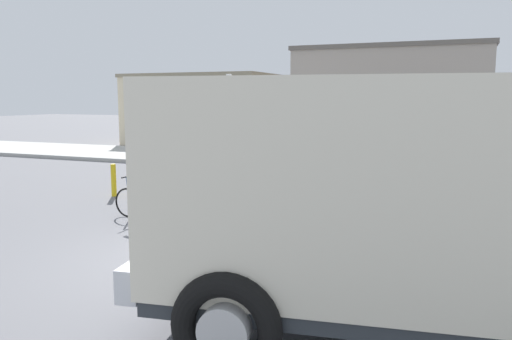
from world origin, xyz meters
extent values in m
plane|color=slate|center=(0.00, 0.00, 0.00)|extent=(120.00, 120.00, 0.00)
cube|color=#ADADA8|center=(0.00, 12.74, 0.08)|extent=(80.00, 5.00, 0.16)
cube|color=silver|center=(3.51, -1.73, 1.80)|extent=(5.51, 3.23, 2.20)
cube|color=#2D3338|center=(3.51, -1.73, 0.62)|extent=(5.40, 3.17, 0.16)
cube|color=silver|center=(0.84, -2.12, 0.80)|extent=(0.58, 2.38, 0.36)
cube|color=black|center=(0.99, -2.10, 2.30)|extent=(0.43, 2.12, 0.70)
torus|color=black|center=(2.10, -3.23, 0.55)|extent=(1.12, 0.40, 1.10)
cylinder|color=beige|center=(2.10, -3.23, 0.55)|extent=(0.53, 0.37, 0.50)
torus|color=black|center=(1.73, -0.70, 0.55)|extent=(1.12, 0.40, 1.10)
cylinder|color=beige|center=(1.73, -0.70, 0.55)|extent=(0.53, 0.37, 0.50)
torus|color=black|center=(-2.89, 2.12, 0.34)|extent=(0.68, 0.05, 0.68)
torus|color=black|center=(-1.84, 2.10, 0.34)|extent=(0.68, 0.05, 0.68)
cylinder|color=#1E4C8C|center=(-2.55, 2.12, 0.91)|extent=(0.60, 0.06, 0.09)
cylinder|color=#1E4C8C|center=(-2.61, 2.12, 0.66)|extent=(0.51, 0.05, 0.57)
cylinder|color=#1E4C8C|center=(-2.05, 2.11, 0.61)|extent=(0.44, 0.05, 0.57)
cylinder|color=#1E4C8C|center=(-2.87, 2.12, 0.64)|extent=(0.09, 0.05, 0.59)
cylinder|color=black|center=(-2.84, 2.12, 0.95)|extent=(0.04, 0.50, 0.03)
cube|color=black|center=(-2.25, 2.11, 0.88)|extent=(0.24, 0.12, 0.06)
cube|color=#3351A8|center=(-2.30, 2.11, 1.21)|extent=(0.30, 0.33, 0.59)
sphere|color=tan|center=(-2.37, 2.11, 1.61)|extent=(0.22, 0.22, 0.22)
cylinder|color=#2D334C|center=(-2.33, 2.01, 0.65)|extent=(0.31, 0.13, 0.57)
cylinder|color=tan|center=(-2.50, 1.96, 1.26)|extent=(0.49, 0.10, 0.29)
cylinder|color=#2D334C|center=(-2.33, 2.21, 0.65)|extent=(0.31, 0.13, 0.57)
cylinder|color=tan|center=(-2.50, 2.28, 1.26)|extent=(0.49, 0.10, 0.29)
cylinder|color=red|center=(-0.53, 2.54, 0.20)|extent=(0.12, 0.12, 0.40)
cylinder|color=white|center=(-0.53, 2.54, 0.60)|extent=(0.12, 0.12, 0.40)
cylinder|color=red|center=(-0.53, 2.54, 1.00)|extent=(0.12, 0.12, 0.40)
cylinder|color=white|center=(-0.53, 2.54, 1.40)|extent=(0.12, 0.12, 0.40)
cylinder|color=red|center=(-0.53, 2.54, 1.80)|extent=(0.12, 0.12, 0.40)
cylinder|color=white|center=(-0.53, 2.54, 2.20)|extent=(0.12, 0.12, 0.40)
cylinder|color=red|center=(-0.53, 2.54, 2.60)|extent=(0.12, 0.12, 0.40)
cylinder|color=white|center=(-0.53, 2.54, 3.00)|extent=(0.12, 0.12, 0.40)
cube|color=black|center=(-0.53, 2.72, 2.75)|extent=(0.24, 0.20, 0.60)
sphere|color=green|center=(-0.53, 2.84, 2.75)|extent=(0.14, 0.14, 0.14)
cube|color=gold|center=(-1.01, 5.18, 0.65)|extent=(4.19, 2.22, 0.70)
cube|color=black|center=(-0.86, 5.16, 1.30)|extent=(2.37, 1.72, 0.60)
cylinder|color=black|center=(-2.35, 4.50, 0.30)|extent=(0.62, 0.26, 0.60)
cylinder|color=black|center=(-2.13, 6.19, 0.30)|extent=(0.62, 0.26, 0.60)
cylinder|color=black|center=(0.10, 4.17, 0.30)|extent=(0.62, 0.26, 0.60)
cylinder|color=black|center=(0.33, 5.86, 0.30)|extent=(0.62, 0.26, 0.60)
cylinder|color=#2D334C|center=(4.99, 7.34, 0.42)|extent=(0.22, 0.22, 0.85)
cube|color=#D13838|center=(4.99, 7.34, 1.13)|extent=(0.34, 0.22, 0.56)
sphere|color=#9E7051|center=(4.99, 7.34, 1.52)|extent=(0.20, 0.20, 0.20)
cylinder|color=gold|center=(-4.77, 4.08, 0.45)|extent=(0.14, 0.14, 0.90)
cylinder|color=gold|center=(-4.77, 5.48, 0.45)|extent=(0.14, 0.14, 0.90)
cube|color=beige|center=(-10.00, 20.21, 1.92)|extent=(8.16, 6.83, 3.84)
cube|color=gray|center=(-10.00, 20.21, 3.94)|extent=(8.32, 6.97, 0.20)
cube|color=#9E9389|center=(0.89, 19.09, 2.44)|extent=(8.67, 6.93, 4.88)
cube|color=#5E5852|center=(0.89, 19.09, 4.98)|extent=(8.84, 7.06, 0.20)
camera|label=1|loc=(4.07, -7.35, 2.70)|focal=35.82mm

